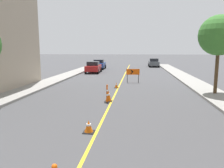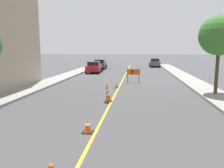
{
  "view_description": "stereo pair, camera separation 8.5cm",
  "coord_description": "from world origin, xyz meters",
  "px_view_note": "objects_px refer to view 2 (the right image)",
  "views": [
    {
      "loc": [
        1.55,
        5.6,
        3.27
      ],
      "look_at": [
        -0.06,
        19.75,
        1.0
      ],
      "focal_mm": 35.0,
      "sensor_mm": 36.0,
      "label": 1
    },
    {
      "loc": [
        1.64,
        5.61,
        3.27
      ],
      "look_at": [
        -0.06,
        19.75,
        1.0
      ],
      "focal_mm": 35.0,
      "sensor_mm": 36.0,
      "label": 2
    }
  ],
  "objects_px": {
    "arrow_barricade_primary": "(133,73)",
    "parked_car_curb_far": "(155,63)",
    "traffic_cone_fifth": "(117,85)",
    "parked_car_curb_near": "(94,67)",
    "delineator_post_rear": "(107,95)",
    "parked_car_curb_mid": "(100,64)",
    "traffic_cone_third": "(88,126)",
    "traffic_cone_fourth": "(108,96)",
    "street_tree_right_near": "(220,36)"
  },
  "relations": [
    {
      "from": "arrow_barricade_primary",
      "to": "street_tree_right_near",
      "type": "xyz_separation_m",
      "value": [
        5.96,
        -5.48,
        3.19
      ]
    },
    {
      "from": "delineator_post_rear",
      "to": "parked_car_curb_mid",
      "type": "xyz_separation_m",
      "value": [
        -4.51,
        23.2,
        0.31
      ]
    },
    {
      "from": "parked_car_curb_mid",
      "to": "parked_car_curb_far",
      "type": "distance_m",
      "value": 11.07
    },
    {
      "from": "parked_car_curb_mid",
      "to": "parked_car_curb_far",
      "type": "bearing_deg",
      "value": 28.79
    },
    {
      "from": "arrow_barricade_primary",
      "to": "parked_car_curb_far",
      "type": "xyz_separation_m",
      "value": [
        3.53,
        20.44,
        -0.21
      ]
    },
    {
      "from": "traffic_cone_third",
      "to": "arrow_barricade_primary",
      "type": "relative_size",
      "value": 0.37
    },
    {
      "from": "traffic_cone_fourth",
      "to": "parked_car_curb_far",
      "type": "distance_m",
      "value": 28.98
    },
    {
      "from": "traffic_cone_fifth",
      "to": "parked_car_curb_mid",
      "type": "height_order",
      "value": "parked_car_curb_mid"
    },
    {
      "from": "traffic_cone_fourth",
      "to": "parked_car_curb_mid",
      "type": "xyz_separation_m",
      "value": [
        -4.55,
        22.82,
        0.45
      ]
    },
    {
      "from": "traffic_cone_fourth",
      "to": "parked_car_curb_mid",
      "type": "bearing_deg",
      "value": 101.28
    },
    {
      "from": "parked_car_curb_near",
      "to": "street_tree_right_near",
      "type": "distance_m",
      "value": 18.71
    },
    {
      "from": "parked_car_curb_far",
      "to": "arrow_barricade_primary",
      "type": "bearing_deg",
      "value": -100.06
    },
    {
      "from": "traffic_cone_fifth",
      "to": "street_tree_right_near",
      "type": "xyz_separation_m",
      "value": [
        7.3,
        -2.26,
        3.97
      ]
    },
    {
      "from": "parked_car_curb_near",
      "to": "parked_car_curb_mid",
      "type": "distance_m",
      "value": 5.96
    },
    {
      "from": "traffic_cone_fourth",
      "to": "arrow_barricade_primary",
      "type": "relative_size",
      "value": 0.52
    },
    {
      "from": "traffic_cone_fifth",
      "to": "parked_car_curb_far",
      "type": "height_order",
      "value": "parked_car_curb_far"
    },
    {
      "from": "parked_car_curb_near",
      "to": "parked_car_curb_mid",
      "type": "height_order",
      "value": "same"
    },
    {
      "from": "traffic_cone_fourth",
      "to": "parked_car_curb_far",
      "type": "height_order",
      "value": "parked_car_curb_far"
    },
    {
      "from": "arrow_barricade_primary",
      "to": "parked_car_curb_near",
      "type": "bearing_deg",
      "value": 118.14
    },
    {
      "from": "parked_car_curb_near",
      "to": "street_tree_right_near",
      "type": "bearing_deg",
      "value": -53.14
    },
    {
      "from": "traffic_cone_fifth",
      "to": "arrow_barricade_primary",
      "type": "height_order",
      "value": "arrow_barricade_primary"
    },
    {
      "from": "traffic_cone_third",
      "to": "delineator_post_rear",
      "type": "height_order",
      "value": "delineator_post_rear"
    },
    {
      "from": "traffic_cone_fifth",
      "to": "street_tree_right_near",
      "type": "distance_m",
      "value": 8.61
    },
    {
      "from": "traffic_cone_fourth",
      "to": "street_tree_right_near",
      "type": "height_order",
      "value": "street_tree_right_near"
    },
    {
      "from": "traffic_cone_fourth",
      "to": "delineator_post_rear",
      "type": "height_order",
      "value": "delineator_post_rear"
    },
    {
      "from": "traffic_cone_fifth",
      "to": "street_tree_right_near",
      "type": "relative_size",
      "value": 0.09
    },
    {
      "from": "delineator_post_rear",
      "to": "parked_car_curb_near",
      "type": "xyz_separation_m",
      "value": [
        -4.29,
        17.24,
        0.31
      ]
    },
    {
      "from": "arrow_barricade_primary",
      "to": "parked_car_curb_near",
      "type": "relative_size",
      "value": 0.31
    },
    {
      "from": "street_tree_right_near",
      "to": "parked_car_curb_near",
      "type": "bearing_deg",
      "value": 129.36
    },
    {
      "from": "traffic_cone_fourth",
      "to": "delineator_post_rear",
      "type": "bearing_deg",
      "value": -95.47
    },
    {
      "from": "delineator_post_rear",
      "to": "street_tree_right_near",
      "type": "xyz_separation_m",
      "value": [
        7.38,
        3.02,
        3.71
      ]
    },
    {
      "from": "traffic_cone_fifth",
      "to": "arrow_barricade_primary",
      "type": "xyz_separation_m",
      "value": [
        1.34,
        3.21,
        0.77
      ]
    },
    {
      "from": "delineator_post_rear",
      "to": "arrow_barricade_primary",
      "type": "xyz_separation_m",
      "value": [
        1.42,
        8.49,
        0.52
      ]
    },
    {
      "from": "traffic_cone_fifth",
      "to": "parked_car_curb_near",
      "type": "distance_m",
      "value": 12.75
    },
    {
      "from": "arrow_barricade_primary",
      "to": "parked_car_curb_far",
      "type": "distance_m",
      "value": 20.75
    },
    {
      "from": "delineator_post_rear",
      "to": "parked_car_curb_far",
      "type": "xyz_separation_m",
      "value": [
        4.95,
        28.94,
        0.31
      ]
    },
    {
      "from": "parked_car_curb_near",
      "to": "parked_car_curb_mid",
      "type": "bearing_deg",
      "value": 89.61
    },
    {
      "from": "delineator_post_rear",
      "to": "arrow_barricade_primary",
      "type": "bearing_deg",
      "value": 80.52
    },
    {
      "from": "arrow_barricade_primary",
      "to": "parked_car_curb_near",
      "type": "xyz_separation_m",
      "value": [
        -5.71,
        8.75,
        -0.21
      ]
    },
    {
      "from": "traffic_cone_fourth",
      "to": "traffic_cone_fifth",
      "type": "height_order",
      "value": "traffic_cone_fourth"
    },
    {
      "from": "arrow_barricade_primary",
      "to": "traffic_cone_fourth",
      "type": "bearing_deg",
      "value": -104.67
    },
    {
      "from": "arrow_barricade_primary",
      "to": "street_tree_right_near",
      "type": "distance_m",
      "value": 8.7
    },
    {
      "from": "traffic_cone_fifth",
      "to": "delineator_post_rear",
      "type": "relative_size",
      "value": 0.42
    },
    {
      "from": "traffic_cone_third",
      "to": "traffic_cone_fifth",
      "type": "height_order",
      "value": "traffic_cone_third"
    },
    {
      "from": "delineator_post_rear",
      "to": "traffic_cone_third",
      "type": "bearing_deg",
      "value": -90.75
    },
    {
      "from": "parked_car_curb_far",
      "to": "parked_car_curb_near",
      "type": "bearing_deg",
      "value": -128.59
    },
    {
      "from": "traffic_cone_fourth",
      "to": "parked_car_curb_far",
      "type": "bearing_deg",
      "value": 80.24
    },
    {
      "from": "traffic_cone_fifth",
      "to": "parked_car_curb_far",
      "type": "distance_m",
      "value": 24.16
    },
    {
      "from": "traffic_cone_third",
      "to": "traffic_cone_fourth",
      "type": "height_order",
      "value": "traffic_cone_fourth"
    },
    {
      "from": "traffic_cone_fifth",
      "to": "parked_car_curb_near",
      "type": "bearing_deg",
      "value": 110.08
    }
  ]
}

